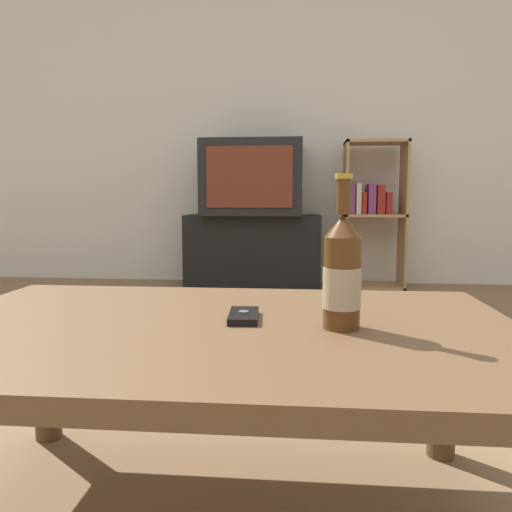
# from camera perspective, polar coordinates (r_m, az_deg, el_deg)

# --- Properties ---
(back_wall) EXTENTS (8.00, 0.05, 2.60)m
(back_wall) POSITION_cam_1_polar(r_m,az_deg,el_deg) (4.02, 2.92, 15.74)
(back_wall) COLOR silver
(back_wall) RESTS_ON ground_plane
(coffee_table) EXTENTS (1.18, 0.76, 0.42)m
(coffee_table) POSITION_cam_1_polar(r_m,az_deg,el_deg) (1.00, -4.55, -10.74)
(coffee_table) COLOR brown
(coffee_table) RESTS_ON ground_plane
(tv_stand) EXTENTS (1.00, 0.37, 0.54)m
(tv_stand) POSITION_cam_1_polar(r_m,az_deg,el_deg) (3.75, -0.32, 0.60)
(tv_stand) COLOR black
(tv_stand) RESTS_ON ground_plane
(television) EXTENTS (0.73, 0.55, 0.54)m
(television) POSITION_cam_1_polar(r_m,az_deg,el_deg) (3.73, -0.33, 8.86)
(television) COLOR black
(television) RESTS_ON tv_stand
(bookshelf) EXTENTS (0.44, 0.30, 1.08)m
(bookshelf) POSITION_cam_1_polar(r_m,az_deg,el_deg) (3.79, 13.11, 5.14)
(bookshelf) COLOR tan
(bookshelf) RESTS_ON ground_plane
(beer_bottle) EXTENTS (0.07, 0.07, 0.29)m
(beer_bottle) POSITION_cam_1_polar(r_m,az_deg,el_deg) (0.94, 9.81, -1.97)
(beer_bottle) COLOR #563314
(beer_bottle) RESTS_ON coffee_table
(cell_phone) EXTENTS (0.07, 0.12, 0.02)m
(cell_phone) POSITION_cam_1_polar(r_m,az_deg,el_deg) (1.01, -1.41, -6.85)
(cell_phone) COLOR black
(cell_phone) RESTS_ON coffee_table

